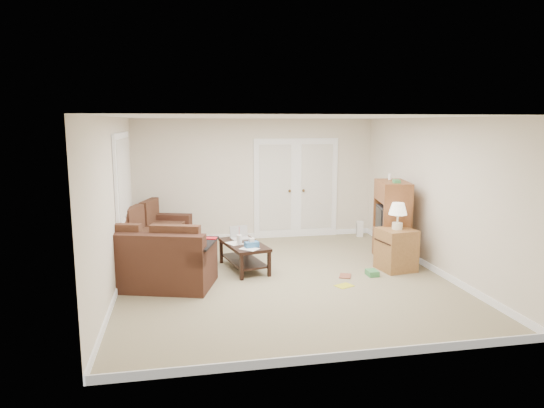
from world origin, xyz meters
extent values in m
plane|color=gray|center=(0.00, 0.00, 0.00)|extent=(5.50, 5.50, 0.00)
cube|color=white|center=(0.00, 0.00, 2.50)|extent=(5.00, 5.50, 0.02)
cube|color=silver|center=(-2.50, 0.00, 1.25)|extent=(0.02, 5.50, 2.50)
cube|color=silver|center=(2.50, 0.00, 1.25)|extent=(0.02, 5.50, 2.50)
cube|color=silver|center=(0.00, 2.75, 1.25)|extent=(5.00, 0.02, 2.50)
cube|color=silver|center=(0.00, -2.75, 1.25)|extent=(5.00, 0.02, 2.50)
cube|color=silver|center=(0.40, 2.72, 1.02)|extent=(0.90, 0.04, 2.13)
cube|color=silver|center=(1.30, 2.72, 1.02)|extent=(0.90, 0.04, 2.13)
cube|color=white|center=(0.40, 2.69, 1.07)|extent=(0.68, 0.02, 1.80)
cube|color=white|center=(1.30, 2.69, 1.07)|extent=(0.68, 0.02, 1.80)
cube|color=silver|center=(-2.47, 1.00, 1.55)|extent=(0.04, 1.92, 1.42)
cube|color=white|center=(-2.44, 1.00, 1.55)|extent=(0.02, 1.74, 1.24)
cube|color=#44261A|center=(-2.13, 1.31, 0.22)|extent=(1.58, 2.53, 0.43)
cube|color=#44261A|center=(-2.46, 1.41, 0.65)|extent=(0.93, 2.33, 0.44)
cube|color=#44261A|center=(-1.82, 2.32, 0.54)|extent=(0.96, 0.51, 0.23)
cube|color=#543221|center=(-2.05, 1.29, 0.49)|extent=(1.25, 2.34, 0.12)
cube|color=#44261A|center=(-2.04, 0.04, 0.22)|extent=(2.04, 1.43, 0.43)
cube|color=#44261A|center=(-2.13, -0.28, 0.65)|extent=(1.84, 0.78, 0.44)
cube|color=#44261A|center=(-1.27, -0.19, 0.54)|extent=(0.51, 0.96, 0.23)
cube|color=#543221|center=(-2.01, 0.12, 0.49)|extent=(1.85, 1.10, 0.12)
cube|color=black|center=(-1.27, -0.19, 0.67)|extent=(0.55, 0.88, 0.03)
cube|color=red|center=(-1.20, 0.03, 0.69)|extent=(0.35, 0.21, 0.02)
cube|color=black|center=(-0.55, 0.58, 0.42)|extent=(0.78, 1.19, 0.05)
cube|color=black|center=(-0.55, 0.58, 0.15)|extent=(0.69, 1.10, 0.03)
cylinder|color=white|center=(-0.64, 0.51, 0.53)|extent=(0.09, 0.09, 0.16)
cylinder|color=red|center=(-0.64, 0.51, 0.68)|extent=(0.01, 0.01, 0.14)
cube|color=teal|center=(-0.46, 0.29, 0.49)|extent=(0.24, 0.17, 0.09)
cube|color=white|center=(-0.53, 0.48, 0.45)|extent=(0.48, 0.66, 0.00)
cube|color=brown|center=(2.10, 0.67, 0.26)|extent=(0.65, 0.96, 0.53)
cube|color=brown|center=(2.10, 0.67, 1.23)|extent=(0.65, 0.96, 0.35)
cube|color=black|center=(2.08, 0.67, 0.75)|extent=(0.52, 0.60, 0.44)
cube|color=black|center=(1.87, 0.71, 0.77)|extent=(0.10, 0.45, 0.35)
cube|color=#3E884B|center=(2.05, 0.45, 1.44)|extent=(0.13, 0.18, 0.05)
cylinder|color=white|center=(2.15, 0.93, 1.46)|extent=(0.06, 0.06, 0.11)
cube|color=olive|center=(1.92, 0.08, 0.35)|extent=(0.61, 0.61, 0.69)
cylinder|color=white|center=(1.92, 0.08, 0.75)|extent=(0.17, 0.17, 0.11)
cylinder|color=white|center=(1.92, 0.08, 0.87)|extent=(0.03, 0.03, 0.15)
cone|color=#EEE9CD|center=(1.92, 0.08, 1.03)|extent=(0.30, 0.30, 0.19)
cube|color=white|center=(2.20, 2.45, 0.17)|extent=(0.15, 0.13, 0.33)
cube|color=gold|center=(0.82, -0.53, 0.00)|extent=(0.31, 0.29, 0.01)
cube|color=#3E884B|center=(1.42, -0.14, 0.04)|extent=(0.17, 0.22, 0.09)
imported|color=brown|center=(0.90, -0.07, 0.01)|extent=(0.26, 0.30, 0.02)
camera|label=1|loc=(-1.55, -7.17, 2.43)|focal=32.00mm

